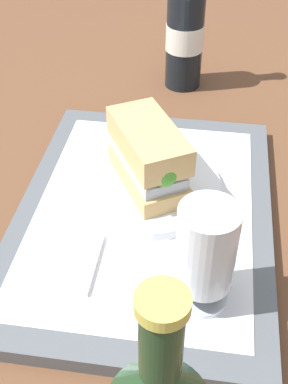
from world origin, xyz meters
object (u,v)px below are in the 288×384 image
at_px(sandwich, 148,157).
at_px(second_bottle, 185,29).
at_px(plate, 147,186).
at_px(beer_glass, 205,255).

relative_size(sandwich, second_bottle, 0.54).
bearing_deg(plate, second_bottle, 176.88).
relative_size(plate, beer_glass, 1.52).
relative_size(sandwich, beer_glass, 1.16).
bearing_deg(beer_glass, plate, -154.05).
bearing_deg(beer_glass, sandwich, -154.14).
bearing_deg(beer_glass, second_bottle, -172.78).
relative_size(beer_glass, second_bottle, 0.47).
bearing_deg(plate, sandwich, 30.46).
height_order(beer_glass, second_bottle, second_bottle).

